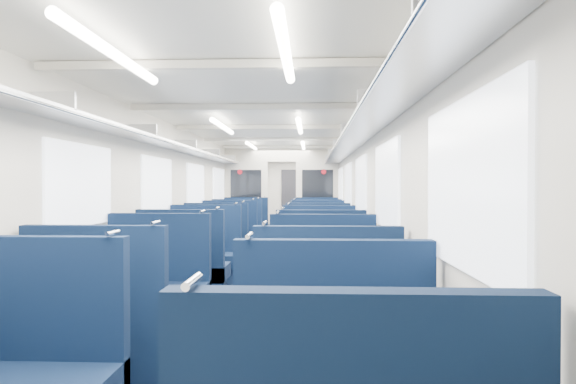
{
  "coord_description": "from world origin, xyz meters",
  "views": [
    {
      "loc": [
        0.71,
        -9.72,
        1.42
      ],
      "look_at": [
        0.19,
        1.73,
        1.27
      ],
      "focal_mm": 31.55,
      "sensor_mm": 36.0,
      "label": 1
    }
  ],
  "objects": [
    {
      "name": "seat_18",
      "position": [
        -0.83,
        2.12,
        0.36
      ],
      "size": [
        1.04,
        0.58,
        1.17
      ],
      "color": "#0B1B37",
      "rests_on": "floor"
    },
    {
      "name": "seat_16",
      "position": [
        -0.83,
        0.92,
        0.36
      ],
      "size": [
        1.04,
        0.58,
        1.17
      ],
      "color": "#0B1B37",
      "rests_on": "floor"
    },
    {
      "name": "wall_left",
      "position": [
        -1.4,
        0.0,
        1.18
      ],
      "size": [
        0.02,
        18.0,
        2.35
      ],
      "primitive_type": "cube",
      "color": "beige",
      "rests_on": "floor"
    },
    {
      "name": "seat_12",
      "position": [
        -0.83,
        -1.42,
        0.36
      ],
      "size": [
        1.04,
        0.58,
        1.17
      ],
      "color": "#0B1B37",
      "rests_on": "floor"
    },
    {
      "name": "seat_6",
      "position": [
        -0.83,
        -4.78,
        0.36
      ],
      "size": [
        1.04,
        0.58,
        1.17
      ],
      "color": "#0B1B37",
      "rests_on": "floor"
    },
    {
      "name": "wall_right",
      "position": [
        1.4,
        0.0,
        1.18
      ],
      "size": [
        0.02,
        18.0,
        2.35
      ],
      "primitive_type": "cube",
      "color": "beige",
      "rests_on": "floor"
    },
    {
      "name": "seat_2",
      "position": [
        -0.83,
        -7.11,
        0.36
      ],
      "size": [
        1.04,
        0.58,
        1.17
      ],
      "color": "#0B1B37",
      "rests_on": "floor"
    },
    {
      "name": "seat_19",
      "position": [
        0.83,
        2.11,
        0.36
      ],
      "size": [
        1.04,
        0.58,
        1.17
      ],
      "color": "#0B1B37",
      "rests_on": "floor"
    },
    {
      "name": "dado_left",
      "position": [
        -1.39,
        0.0,
        0.35
      ],
      "size": [
        0.03,
        17.9,
        0.7
      ],
      "primitive_type": "cube",
      "color": "black",
      "rests_on": "floor"
    },
    {
      "name": "seat_14",
      "position": [
        -0.83,
        -0.3,
        0.36
      ],
      "size": [
        1.04,
        0.58,
        1.17
      ],
      "color": "#0B1B37",
      "rests_on": "floor"
    },
    {
      "name": "seat_7",
      "position": [
        0.83,
        -4.87,
        0.36
      ],
      "size": [
        1.04,
        0.58,
        1.17
      ],
      "color": "#0B1B37",
      "rests_on": "floor"
    },
    {
      "name": "bulkhead",
      "position": [
        -0.0,
        2.64,
        1.23
      ],
      "size": [
        2.8,
        0.1,
        2.35
      ],
      "color": "beige",
      "rests_on": "floor"
    },
    {
      "name": "seat_13",
      "position": [
        0.83,
        -1.38,
        0.36
      ],
      "size": [
        1.04,
        0.58,
        1.17
      ],
      "color": "#0B1B37",
      "rests_on": "floor"
    },
    {
      "name": "seat_11",
      "position": [
        0.83,
        -2.59,
        0.36
      ],
      "size": [
        1.04,
        0.58,
        1.17
      ],
      "color": "#0B1B37",
      "rests_on": "floor"
    },
    {
      "name": "seat_17",
      "position": [
        0.83,
        0.9,
        0.36
      ],
      "size": [
        1.04,
        0.58,
        1.17
      ],
      "color": "#0B1B37",
      "rests_on": "floor"
    },
    {
      "name": "dado_right",
      "position": [
        1.39,
        0.0,
        0.35
      ],
      "size": [
        0.03,
        17.9,
        0.7
      ],
      "primitive_type": "cube",
      "color": "black",
      "rests_on": "floor"
    },
    {
      "name": "seat_4",
      "position": [
        -0.83,
        -6.05,
        0.36
      ],
      "size": [
        1.04,
        0.58,
        1.17
      ],
      "color": "#0B1B37",
      "rests_on": "floor"
    },
    {
      "name": "windows",
      "position": [
        0.0,
        -0.46,
        1.42
      ],
      "size": [
        2.78,
        15.6,
        0.75
      ],
      "color": "white",
      "rests_on": "wall_left"
    },
    {
      "name": "luggage_rack_left",
      "position": [
        -1.21,
        0.0,
        1.97
      ],
      "size": [
        0.36,
        17.4,
        0.18
      ],
      "color": "#B2B5BA",
      "rests_on": "wall_left"
    },
    {
      "name": "wall_far",
      "position": [
        0.0,
        9.0,
        1.18
      ],
      "size": [
        2.8,
        0.02,
        2.35
      ],
      "primitive_type": "cube",
      "color": "beige",
      "rests_on": "floor"
    },
    {
      "name": "seat_9",
      "position": [
        0.83,
        -3.71,
        0.36
      ],
      "size": [
        1.04,
        0.58,
        1.17
      ],
      "color": "#0B1B37",
      "rests_on": "floor"
    },
    {
      "name": "seat_15",
      "position": [
        0.83,
        -0.15,
        0.36
      ],
      "size": [
        1.04,
        0.58,
        1.17
      ],
      "color": "#0B1B37",
      "rests_on": "floor"
    },
    {
      "name": "seat_10",
      "position": [
        -0.83,
        -2.5,
        0.36
      ],
      "size": [
        1.04,
        0.58,
        1.17
      ],
      "color": "#0B1B37",
      "rests_on": "floor"
    },
    {
      "name": "seat_5",
      "position": [
        0.83,
        -6.04,
        0.36
      ],
      "size": [
        1.04,
        0.58,
        1.17
      ],
      "color": "#0B1B37",
      "rests_on": "floor"
    },
    {
      "name": "end_door",
      "position": [
        0.0,
        8.94,
        1.0
      ],
      "size": [
        0.75,
        0.06,
        2.0
      ],
      "primitive_type": "cube",
      "color": "black",
      "rests_on": "floor"
    },
    {
      "name": "floor",
      "position": [
        0.0,
        0.0,
        0.0
      ],
      "size": [
        2.8,
        18.0,
        0.01
      ],
      "primitive_type": "cube",
      "color": "black",
      "rests_on": "ground"
    },
    {
      "name": "luggage_rack_right",
      "position": [
        1.21,
        0.0,
        1.97
      ],
      "size": [
        0.36,
        17.4,
        0.18
      ],
      "color": "#B2B5BA",
      "rests_on": "wall_right"
    },
    {
      "name": "seat_8",
      "position": [
        -0.83,
        -3.67,
        0.36
      ],
      "size": [
        1.04,
        0.58,
        1.17
      ],
      "color": "#0B1B37",
      "rests_on": "floor"
    },
    {
      "name": "ceiling",
      "position": [
        0.0,
        0.0,
        2.35
      ],
      "size": [
        2.8,
        18.0,
        0.01
      ],
      "primitive_type": "cube",
      "color": "silver",
      "rests_on": "wall_left"
    },
    {
      "name": "ceiling_fittings",
      "position": [
        0.0,
        -0.26,
        2.29
      ],
      "size": [
        2.7,
        16.06,
        0.11
      ],
      "color": "beige",
      "rests_on": "ceiling"
    }
  ]
}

